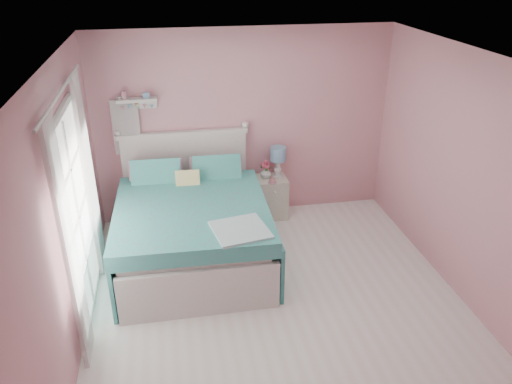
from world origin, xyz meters
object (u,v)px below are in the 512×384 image
object	(u,v)px
bed	(192,228)
table_lamp	(278,156)
vase	(266,173)
teacup	(272,180)
nightstand	(272,197)

from	to	relation	value
bed	table_lamp	size ratio (longest dim) A/B	5.22
table_lamp	vase	bearing A→B (deg)	-169.60
vase	teacup	size ratio (longest dim) A/B	1.83
bed	vase	distance (m)	1.45
table_lamp	vase	size ratio (longest dim) A/B	2.70
teacup	bed	bearing A→B (deg)	-147.22
bed	teacup	world-z (taller)	bed
table_lamp	nightstand	bearing A→B (deg)	-148.41
table_lamp	vase	xyz separation A→B (m)	(-0.18, -0.03, -0.22)
bed	nightstand	distance (m)	1.48
bed	vase	world-z (taller)	bed
nightstand	vase	xyz separation A→B (m)	(-0.09, 0.02, 0.37)
nightstand	teacup	xyz separation A→B (m)	(-0.03, -0.15, 0.33)
nightstand	vase	world-z (taller)	vase
bed	vase	size ratio (longest dim) A/B	14.10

